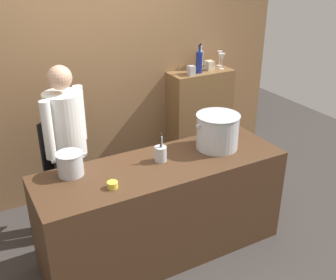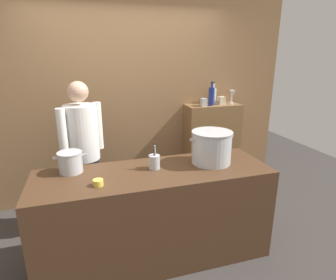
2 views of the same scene
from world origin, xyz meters
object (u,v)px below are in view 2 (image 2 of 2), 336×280
at_px(chef, 83,147).
at_px(wine_bottle_cobalt, 211,96).
at_px(butter_jar, 98,183).
at_px(stockpot_small, 70,162).
at_px(wine_bottle_clear, 214,95).
at_px(stockpot_large, 212,147).
at_px(utensil_crock, 154,162).
at_px(wine_glass_short, 231,94).
at_px(spice_tin_cream, 221,100).
at_px(spice_tin_silver, 204,102).
at_px(wine_glass_wide, 232,95).

height_order(chef, wine_bottle_cobalt, chef).
bearing_deg(butter_jar, wine_bottle_cobalt, 39.24).
xyz_separation_m(stockpot_small, wine_bottle_clear, (1.90, 1.08, 0.37)).
relative_size(stockpot_large, stockpot_small, 1.61).
bearing_deg(stockpot_small, stockpot_large, -6.73).
height_order(chef, stockpot_large, chef).
distance_m(stockpot_large, utensil_crock, 0.57).
height_order(wine_bottle_clear, wine_glass_short, wine_bottle_clear).
xyz_separation_m(chef, butter_jar, (0.11, -0.84, -0.04)).
height_order(chef, wine_bottle_clear, chef).
height_order(stockpot_small, spice_tin_cream, spice_tin_cream).
relative_size(butter_jar, wine_glass_short, 0.46).
height_order(utensil_crock, spice_tin_cream, spice_tin_cream).
bearing_deg(butter_jar, utensil_crock, 21.88).
bearing_deg(spice_tin_cream, butter_jar, -142.78).
distance_m(stockpot_large, wine_glass_short, 1.55).
bearing_deg(stockpot_small, wine_glass_short, 26.40).
distance_m(wine_glass_short, spice_tin_cream, 0.23).
relative_size(utensil_crock, spice_tin_silver, 2.38).
xyz_separation_m(utensil_crock, butter_jar, (-0.52, -0.21, -0.04)).
xyz_separation_m(chef, wine_bottle_cobalt, (1.70, 0.46, 0.41)).
xyz_separation_m(stockpot_large, utensil_crock, (-0.57, 0.01, -0.09)).
relative_size(stockpot_large, utensil_crock, 1.76).
distance_m(spice_tin_cream, spice_tin_silver, 0.32).
relative_size(butter_jar, wine_bottle_cobalt, 0.26).
bearing_deg(spice_tin_silver, chef, -165.05).
bearing_deg(butter_jar, wine_glass_wide, 34.37).
bearing_deg(wine_glass_wide, spice_tin_cream, 164.96).
bearing_deg(wine_bottle_cobalt, butter_jar, -140.76).
bearing_deg(wine_bottle_clear, stockpot_small, -150.36).
bearing_deg(stockpot_large, wine_glass_short, 54.52).
relative_size(butter_jar, spice_tin_cream, 0.78).
bearing_deg(spice_tin_silver, butter_jar, -139.37).
distance_m(stockpot_small, spice_tin_silver, 1.93).
height_order(wine_glass_wide, wine_glass_short, wine_glass_wide).
relative_size(stockpot_small, utensil_crock, 1.10).
height_order(chef, butter_jar, chef).
bearing_deg(spice_tin_silver, wine_bottle_clear, 37.88).
distance_m(stockpot_small, wine_bottle_cobalt, 2.08).
height_order(wine_bottle_cobalt, wine_bottle_clear, wine_bottle_cobalt).
xyz_separation_m(wine_bottle_cobalt, wine_bottle_clear, (0.10, 0.13, -0.01)).
bearing_deg(stockpot_large, chef, 151.71).
distance_m(wine_bottle_clear, wine_glass_wide, 0.25).
bearing_deg(stockpot_large, wine_bottle_cobalt, 65.40).
height_order(stockpot_small, butter_jar, stockpot_small).
bearing_deg(utensil_crock, wine_glass_short, 40.17).
bearing_deg(chef, wine_bottle_cobalt, 159.24).
bearing_deg(wine_bottle_clear, stockpot_large, -116.01).
relative_size(stockpot_small, wine_bottle_clear, 0.94).
height_order(stockpot_large, spice_tin_silver, spice_tin_silver).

